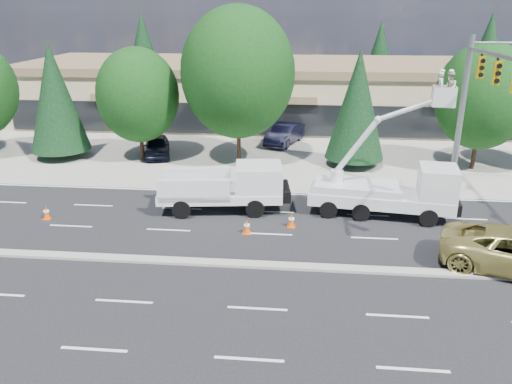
# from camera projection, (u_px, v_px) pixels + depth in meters

# --- Properties ---
(ground) EXTENTS (140.00, 140.00, 0.00)m
(ground) POSITION_uv_depth(u_px,v_px,m) (264.00, 266.00, 21.13)
(ground) COLOR black
(ground) RESTS_ON ground
(concrete_apron) EXTENTS (140.00, 22.00, 0.01)m
(concrete_apron) POSITION_uv_depth(u_px,v_px,m) (284.00, 145.00, 39.80)
(concrete_apron) COLOR gray
(concrete_apron) RESTS_ON ground
(road_median) EXTENTS (120.00, 0.55, 0.12)m
(road_median) POSITION_uv_depth(u_px,v_px,m) (264.00, 265.00, 21.11)
(road_median) COLOR gray
(road_median) RESTS_ON ground
(strip_mall) EXTENTS (50.40, 15.40, 5.50)m
(strip_mall) POSITION_uv_depth(u_px,v_px,m) (289.00, 90.00, 48.13)
(strip_mall) COLOR tan
(strip_mall) RESTS_ON ground
(tree_front_b) EXTENTS (4.16, 4.16, 8.20)m
(tree_front_b) POSITION_uv_depth(u_px,v_px,m) (55.00, 97.00, 35.04)
(tree_front_b) COLOR #332114
(tree_front_b) RESTS_ON ground
(tree_front_c) EXTENTS (5.69, 5.69, 7.89)m
(tree_front_c) POSITION_uv_depth(u_px,v_px,m) (138.00, 95.00, 34.42)
(tree_front_c) COLOR #332114
(tree_front_c) RESTS_ON ground
(tree_front_d) EXTENTS (7.64, 7.64, 10.60)m
(tree_front_d) POSITION_uv_depth(u_px,v_px,m) (238.00, 73.00, 33.25)
(tree_front_d) COLOR #332114
(tree_front_d) RESTS_ON ground
(tree_front_e) EXTENTS (4.00, 4.00, 7.88)m
(tree_front_e) POSITION_uv_depth(u_px,v_px,m) (357.00, 105.00, 33.22)
(tree_front_e) COLOR #332114
(tree_front_e) RESTS_ON ground
(tree_front_f) EXTENTS (6.02, 6.02, 8.36)m
(tree_front_f) POSITION_uv_depth(u_px,v_px,m) (483.00, 97.00, 32.28)
(tree_front_f) COLOR #332114
(tree_front_f) RESTS_ON ground
(tree_back_a) EXTENTS (5.02, 5.02, 9.90)m
(tree_back_a) POSITION_uv_depth(u_px,v_px,m) (144.00, 52.00, 60.10)
(tree_back_a) COLOR #332114
(tree_back_a) RESTS_ON ground
(tree_back_b) EXTENTS (5.35, 5.35, 10.54)m
(tree_back_b) POSITION_uv_depth(u_px,v_px,m) (259.00, 50.00, 58.74)
(tree_back_b) COLOR #332114
(tree_back_b) RESTS_ON ground
(tree_back_c) EXTENTS (4.56, 4.56, 8.99)m
(tree_back_c) POSITION_uv_depth(u_px,v_px,m) (379.00, 58.00, 57.78)
(tree_back_c) COLOR #332114
(tree_back_c) RESTS_ON ground
(tree_back_d) EXTENTS (5.06, 5.06, 9.97)m
(tree_back_d) POSITION_uv_depth(u_px,v_px,m) (487.00, 54.00, 56.52)
(tree_back_d) COLOR #332114
(tree_back_d) RESTS_ON ground
(signal_mast) EXTENTS (2.76, 10.16, 9.00)m
(signal_mast) POSITION_uv_depth(u_px,v_px,m) (478.00, 99.00, 24.71)
(signal_mast) COLOR gray
(signal_mast) RESTS_ON ground
(utility_pickup) EXTENTS (6.79, 3.20, 2.51)m
(utility_pickup) POSITION_uv_depth(u_px,v_px,m) (229.00, 192.00, 26.72)
(utility_pickup) COLOR silver
(utility_pickup) RESTS_ON ground
(bucket_truck) EXTENTS (7.61, 3.15, 7.61)m
(bucket_truck) POSITION_uv_depth(u_px,v_px,m) (396.00, 186.00, 25.69)
(bucket_truck) COLOR silver
(bucket_truck) RESTS_ON ground
(traffic_cone_a) EXTENTS (0.40, 0.40, 0.70)m
(traffic_cone_a) POSITION_uv_depth(u_px,v_px,m) (46.00, 213.00, 25.77)
(traffic_cone_a) COLOR #EF4F07
(traffic_cone_a) RESTS_ON ground
(traffic_cone_b) EXTENTS (0.40, 0.40, 0.70)m
(traffic_cone_b) POSITION_uv_depth(u_px,v_px,m) (247.00, 227.00, 24.11)
(traffic_cone_b) COLOR #EF4F07
(traffic_cone_b) RESTS_ON ground
(traffic_cone_c) EXTENTS (0.40, 0.40, 0.70)m
(traffic_cone_c) POSITION_uv_depth(u_px,v_px,m) (291.00, 220.00, 24.83)
(traffic_cone_c) COLOR #EF4F07
(traffic_cone_c) RESTS_ON ground
(parked_car_west) EXTENTS (2.86, 4.72, 1.50)m
(parked_car_west) POSITION_uv_depth(u_px,v_px,m) (157.00, 146.00, 36.63)
(parked_car_west) COLOR black
(parked_car_west) RESTS_ON ground
(parked_car_east) EXTENTS (3.22, 5.21, 1.62)m
(parked_car_east) POSITION_uv_depth(u_px,v_px,m) (285.00, 134.00, 39.86)
(parked_car_east) COLOR black
(parked_car_east) RESTS_ON ground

